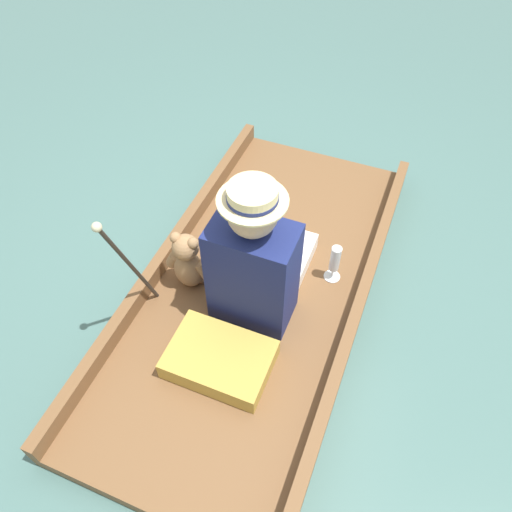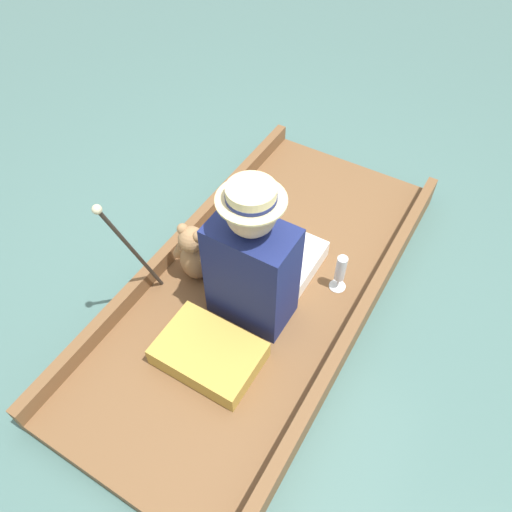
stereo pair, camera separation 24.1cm
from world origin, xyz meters
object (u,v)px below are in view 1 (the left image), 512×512
(wine_glass, at_px, (335,260))
(walking_cane, at_px, (126,260))
(seated_person, at_px, (258,261))
(teddy_bear, at_px, (188,262))

(wine_glass, distance_m, walking_cane, 1.12)
(seated_person, xyz_separation_m, teddy_bear, (-0.39, -0.02, -0.16))
(seated_person, xyz_separation_m, wine_glass, (0.33, 0.31, -0.19))
(wine_glass, bearing_deg, walking_cane, -143.42)
(seated_person, relative_size, walking_cane, 1.07)
(seated_person, distance_m, teddy_bear, 0.42)
(teddy_bear, height_order, wine_glass, teddy_bear)
(seated_person, height_order, wine_glass, seated_person)
(walking_cane, bearing_deg, wine_glass, 36.58)
(walking_cane, bearing_deg, teddy_bear, 66.15)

